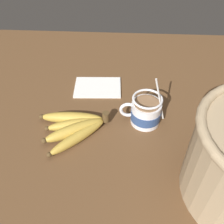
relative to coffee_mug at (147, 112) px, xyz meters
The scene contains 4 objects.
table 8.62cm from the coffee_mug, 17.82° to the left, with size 114.16×114.16×3.16cm.
coffee_mug is the anchor object (origin of this frame).
banana_bunch 19.96cm from the coffee_mug, 13.60° to the left, with size 20.04×15.69×4.01cm.
napkin 21.17cm from the coffee_mug, 44.48° to the right, with size 15.66×11.33×0.60cm.
Camera 1 is at (0.44, 48.40, 54.73)cm, focal length 40.00 mm.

